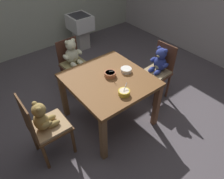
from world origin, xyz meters
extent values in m
cube|color=#564E54|center=(0.00, 0.00, -0.02)|extent=(5.20, 5.20, 0.04)
cube|color=brown|center=(0.00, 0.00, 0.70)|extent=(1.01, 0.97, 0.04)
cube|color=brown|center=(-0.46, -0.44, 0.34)|extent=(0.07, 0.07, 0.68)
cube|color=brown|center=(0.46, -0.44, 0.34)|extent=(0.07, 0.07, 0.68)
cube|color=brown|center=(-0.46, 0.44, 0.34)|extent=(0.07, 0.07, 0.68)
cube|color=brown|center=(0.46, 0.44, 0.34)|extent=(0.07, 0.07, 0.68)
cube|color=#563121|center=(0.05, 0.85, 0.44)|extent=(0.39, 0.40, 0.02)
cube|color=#563121|center=(0.03, 1.03, 0.66)|extent=(0.33, 0.04, 0.42)
cylinder|color=#563121|center=(-0.09, 0.68, 0.21)|extent=(0.04, 0.04, 0.43)
cylinder|color=#563121|center=(0.21, 0.71, 0.21)|extent=(0.04, 0.04, 0.43)
cylinder|color=#563121|center=(-0.12, 1.00, 0.21)|extent=(0.04, 0.04, 0.43)
cylinder|color=#563121|center=(0.19, 1.02, 0.21)|extent=(0.04, 0.04, 0.43)
cube|color=tan|center=(0.05, 0.85, 0.47)|extent=(0.36, 0.37, 0.04)
ellipsoid|color=navy|center=(0.04, 0.92, 0.60)|extent=(0.21, 0.18, 0.22)
ellipsoid|color=beige|center=(0.05, 0.86, 0.59)|extent=(0.11, 0.07, 0.13)
sphere|color=navy|center=(0.04, 0.91, 0.77)|extent=(0.16, 0.16, 0.16)
ellipsoid|color=beige|center=(0.05, 0.85, 0.76)|extent=(0.07, 0.06, 0.05)
sphere|color=navy|center=(-0.01, 0.91, 0.83)|extent=(0.06, 0.06, 0.06)
sphere|color=navy|center=(0.10, 0.92, 0.83)|extent=(0.06, 0.06, 0.06)
ellipsoid|color=navy|center=(-0.07, 0.88, 0.63)|extent=(0.07, 0.13, 0.06)
ellipsoid|color=navy|center=(0.15, 0.90, 0.63)|extent=(0.07, 0.13, 0.06)
ellipsoid|color=navy|center=(0.00, 0.80, 0.52)|extent=(0.08, 0.15, 0.07)
ellipsoid|color=navy|center=(0.10, 0.80, 0.52)|extent=(0.08, 0.15, 0.07)
cube|color=#55361D|center=(0.01, -0.85, 0.44)|extent=(0.39, 0.42, 0.02)
cube|color=#55361D|center=(0.01, -1.05, 0.69)|extent=(0.36, 0.02, 0.48)
cylinder|color=#55361D|center=(0.18, -0.68, 0.21)|extent=(0.04, 0.04, 0.43)
cylinder|color=#55361D|center=(-0.15, -0.67, 0.21)|extent=(0.04, 0.04, 0.43)
cylinder|color=#55361D|center=(0.17, -1.03, 0.21)|extent=(0.04, 0.04, 0.43)
cylinder|color=#55361D|center=(-0.15, -1.03, 0.21)|extent=(0.04, 0.04, 0.43)
cube|color=tan|center=(0.01, -0.85, 0.47)|extent=(0.36, 0.38, 0.04)
ellipsoid|color=olive|center=(0.01, -0.92, 0.59)|extent=(0.19, 0.16, 0.21)
ellipsoid|color=beige|center=(0.01, -0.87, 0.58)|extent=(0.10, 0.06, 0.13)
sphere|color=olive|center=(0.01, -0.91, 0.75)|extent=(0.15, 0.15, 0.15)
ellipsoid|color=beige|center=(0.01, -0.86, 0.74)|extent=(0.06, 0.05, 0.04)
sphere|color=olive|center=(0.06, -0.92, 0.81)|extent=(0.06, 0.06, 0.06)
sphere|color=olive|center=(-0.04, -0.92, 0.81)|extent=(0.06, 0.06, 0.06)
ellipsoid|color=olive|center=(0.12, -0.90, 0.62)|extent=(0.06, 0.12, 0.06)
ellipsoid|color=olive|center=(-0.09, -0.90, 0.62)|extent=(0.06, 0.12, 0.06)
ellipsoid|color=olive|center=(0.06, -0.81, 0.52)|extent=(0.07, 0.14, 0.07)
ellipsoid|color=olive|center=(-0.04, -0.81, 0.52)|extent=(0.07, 0.14, 0.07)
cube|color=#4C2B1F|center=(-0.87, 0.01, 0.44)|extent=(0.41, 0.40, 0.02)
cube|color=#4C2B1F|center=(-1.06, 0.00, 0.64)|extent=(0.03, 0.36, 0.38)
cylinder|color=#4C2B1F|center=(-0.70, -0.15, 0.21)|extent=(0.04, 0.04, 0.43)
cylinder|color=#4C2B1F|center=(-0.71, 0.18, 0.21)|extent=(0.04, 0.04, 0.43)
cylinder|color=#4C2B1F|center=(-1.03, -0.16, 0.21)|extent=(0.04, 0.04, 0.43)
cylinder|color=#4C2B1F|center=(-1.05, 0.17, 0.21)|extent=(0.04, 0.04, 0.43)
cube|color=tan|center=(-0.87, 0.01, 0.47)|extent=(0.38, 0.37, 0.04)
ellipsoid|color=beige|center=(-0.94, 0.01, 0.61)|extent=(0.19, 0.22, 0.24)
ellipsoid|color=#CABE8E|center=(-0.88, 0.01, 0.60)|extent=(0.07, 0.12, 0.15)
sphere|color=beige|center=(-0.93, 0.01, 0.79)|extent=(0.16, 0.16, 0.16)
ellipsoid|color=#CABE8E|center=(-0.87, 0.01, 0.78)|extent=(0.06, 0.07, 0.05)
sphere|color=beige|center=(-0.94, -0.05, 0.85)|extent=(0.06, 0.06, 0.06)
sphere|color=beige|center=(-0.94, 0.06, 0.85)|extent=(0.06, 0.06, 0.06)
ellipsoid|color=beige|center=(-0.91, -0.11, 0.64)|extent=(0.14, 0.07, 0.07)
ellipsoid|color=beige|center=(-0.92, 0.13, 0.64)|extent=(0.14, 0.07, 0.07)
ellipsoid|color=beige|center=(-0.81, -0.05, 0.52)|extent=(0.16, 0.08, 0.07)
ellipsoid|color=beige|center=(-0.82, 0.07, 0.52)|extent=(0.16, 0.08, 0.07)
cylinder|color=white|center=(0.02, 0.26, 0.75)|extent=(0.14, 0.14, 0.05)
cylinder|color=white|center=(0.02, 0.26, 0.73)|extent=(0.08, 0.08, 0.01)
cylinder|color=#D2AF96|center=(0.02, 0.26, 0.77)|extent=(0.12, 0.12, 0.01)
cylinder|color=yellow|center=(0.34, -0.05, 0.75)|extent=(0.13, 0.13, 0.06)
cylinder|color=yellow|center=(0.34, -0.05, 0.73)|extent=(0.07, 0.07, 0.01)
cylinder|color=beige|center=(0.34, -0.05, 0.78)|extent=(0.11, 0.11, 0.01)
cylinder|color=#BCBCC1|center=(0.33, -0.02, 0.81)|extent=(0.05, 0.08, 0.07)
ellipsoid|color=#BCBCC1|center=(0.35, -0.06, 0.77)|extent=(0.03, 0.04, 0.01)
cylinder|color=#BA6A45|center=(-0.03, 0.04, 0.75)|extent=(0.14, 0.14, 0.06)
cylinder|color=#BA6A45|center=(-0.03, 0.04, 0.73)|extent=(0.08, 0.08, 0.01)
cylinder|color=beige|center=(-0.03, 0.04, 0.78)|extent=(0.12, 0.12, 0.01)
cylinder|color=#BCBCC1|center=(0.00, 0.04, 0.82)|extent=(0.10, 0.02, 0.07)
ellipsoid|color=#BCBCC1|center=(-0.04, 0.05, 0.77)|extent=(0.04, 0.03, 0.01)
cube|color=#B7B2A8|center=(-2.05, 0.83, 0.21)|extent=(0.28, 0.26, 0.42)
cube|color=white|center=(-2.05, 0.83, 0.57)|extent=(0.47, 0.43, 0.29)
cube|color=#38383D|center=(-2.05, 0.83, 0.68)|extent=(0.38, 0.34, 0.08)
camera|label=1|loc=(1.68, -1.28, 2.30)|focal=34.15mm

